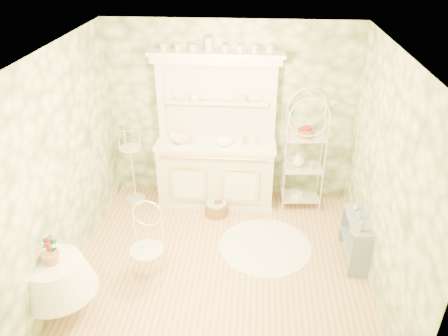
# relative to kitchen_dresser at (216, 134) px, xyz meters

# --- Properties ---
(floor) EXTENTS (3.60, 3.60, 0.00)m
(floor) POSITION_rel_kitchen_dresser_xyz_m (0.20, -1.52, -1.15)
(floor) COLOR tan
(floor) RESTS_ON ground
(ceiling) EXTENTS (3.60, 3.60, 0.00)m
(ceiling) POSITION_rel_kitchen_dresser_xyz_m (0.20, -1.52, 1.56)
(ceiling) COLOR white
(ceiling) RESTS_ON floor
(wall_left) EXTENTS (3.60, 3.60, 0.00)m
(wall_left) POSITION_rel_kitchen_dresser_xyz_m (-1.60, -1.52, 0.21)
(wall_left) COLOR beige
(wall_left) RESTS_ON floor
(wall_right) EXTENTS (3.60, 3.60, 0.00)m
(wall_right) POSITION_rel_kitchen_dresser_xyz_m (2.00, -1.52, 0.21)
(wall_right) COLOR beige
(wall_right) RESTS_ON floor
(wall_back) EXTENTS (3.60, 3.60, 0.00)m
(wall_back) POSITION_rel_kitchen_dresser_xyz_m (0.20, 0.28, 0.21)
(wall_back) COLOR beige
(wall_back) RESTS_ON floor
(wall_front) EXTENTS (3.60, 3.60, 0.00)m
(wall_front) POSITION_rel_kitchen_dresser_xyz_m (0.20, -3.32, 0.21)
(wall_front) COLOR beige
(wall_front) RESTS_ON floor
(kitchen_dresser) EXTENTS (1.87, 0.61, 2.29)m
(kitchen_dresser) POSITION_rel_kitchen_dresser_xyz_m (0.00, 0.00, 0.00)
(kitchen_dresser) COLOR silver
(kitchen_dresser) RESTS_ON floor
(bakers_rack) EXTENTS (0.57, 0.43, 1.74)m
(bakers_rack) POSITION_rel_kitchen_dresser_xyz_m (1.29, -0.01, -0.28)
(bakers_rack) COLOR white
(bakers_rack) RESTS_ON floor
(side_shelf) EXTENTS (0.28, 0.74, 0.63)m
(side_shelf) POSITION_rel_kitchen_dresser_xyz_m (1.88, -1.23, -0.83)
(side_shelf) COLOR gray
(side_shelf) RESTS_ON floor
(round_table) EXTENTS (0.69, 0.69, 0.74)m
(round_table) POSITION_rel_kitchen_dresser_xyz_m (-1.48, -2.39, -0.77)
(round_table) COLOR white
(round_table) RESTS_ON floor
(cafe_chair) EXTENTS (0.41, 0.41, 0.90)m
(cafe_chair) POSITION_rel_kitchen_dresser_xyz_m (-0.65, -1.80, -0.70)
(cafe_chair) COLOR white
(cafe_chair) RESTS_ON floor
(birdcage_stand) EXTENTS (0.35, 0.35, 1.43)m
(birdcage_stand) POSITION_rel_kitchen_dresser_xyz_m (-1.26, -0.09, -0.43)
(birdcage_stand) COLOR white
(birdcage_stand) RESTS_ON floor
(floor_basket) EXTENTS (0.37, 0.37, 0.20)m
(floor_basket) POSITION_rel_kitchen_dresser_xyz_m (0.04, -0.37, -1.04)
(floor_basket) COLOR olive
(floor_basket) RESTS_ON floor
(lace_rug) EXTENTS (1.56, 1.56, 0.01)m
(lace_rug) POSITION_rel_kitchen_dresser_xyz_m (0.76, -1.08, -1.14)
(lace_rug) COLOR white
(lace_rug) RESTS_ON floor
(bowl_floral) EXTENTS (0.37, 0.37, 0.07)m
(bowl_floral) POSITION_rel_kitchen_dresser_xyz_m (-0.48, -0.04, -0.13)
(bowl_floral) COLOR white
(bowl_floral) RESTS_ON kitchen_dresser
(bowl_white) EXTENTS (0.28, 0.28, 0.08)m
(bowl_white) POSITION_rel_kitchen_dresser_xyz_m (0.13, -0.07, -0.13)
(bowl_white) COLOR white
(bowl_white) RESTS_ON kitchen_dresser
(cup_left) EXTENTS (0.15, 0.15, 0.10)m
(cup_left) POSITION_rel_kitchen_dresser_xyz_m (-0.31, 0.15, 0.47)
(cup_left) COLOR white
(cup_left) RESTS_ON kitchen_dresser
(cup_right) EXTENTS (0.13, 0.13, 0.10)m
(cup_right) POSITION_rel_kitchen_dresser_xyz_m (0.39, 0.16, 0.47)
(cup_right) COLOR white
(cup_right) RESTS_ON kitchen_dresser
(potted_geranium) EXTENTS (0.16, 0.11, 0.30)m
(potted_geranium) POSITION_rel_kitchen_dresser_xyz_m (-1.48, -2.36, -0.29)
(potted_geranium) COLOR #3F7238
(potted_geranium) RESTS_ON round_table
(bottle_amber) EXTENTS (0.08, 0.08, 0.17)m
(bottle_amber) POSITION_rel_kitchen_dresser_xyz_m (1.86, -1.46, -0.46)
(bottle_amber) COLOR #B48A47
(bottle_amber) RESTS_ON side_shelf
(bottle_blue) EXTENTS (0.06, 0.06, 0.11)m
(bottle_blue) POSITION_rel_kitchen_dresser_xyz_m (1.87, -1.20, -0.49)
(bottle_blue) COLOR #8EAFBA
(bottle_blue) RESTS_ON side_shelf
(bottle_glass) EXTENTS (0.09, 0.09, 0.09)m
(bottle_glass) POSITION_rel_kitchen_dresser_xyz_m (1.88, -1.01, -0.50)
(bottle_glass) COLOR silver
(bottle_glass) RESTS_ON side_shelf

